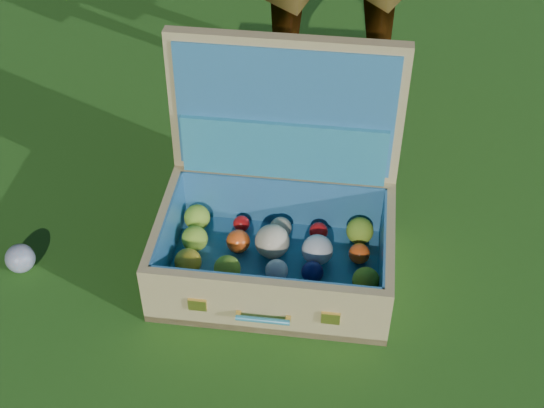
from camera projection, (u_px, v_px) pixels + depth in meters
The scene contains 3 objects.
ground at pixel (277, 224), 2.14m from camera, with size 60.00×60.00×0.00m, color #215114.
stray_ball at pixel (20, 258), 1.99m from camera, with size 0.08×0.08×0.08m, color teal.
suitcase at pixel (277, 211), 1.94m from camera, with size 0.67×0.56×0.58m.
Camera 1 is at (-0.13, -1.55, 1.48)m, focal length 50.00 mm.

